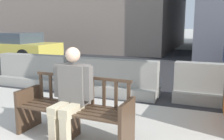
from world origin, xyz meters
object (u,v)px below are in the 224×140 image
(street_bench, at_px, (74,111))
(jersey_barrier_left, at_px, (35,73))
(seated_person, at_px, (71,92))
(jersey_barrier_centre, at_px, (115,81))
(car_taxi_near, at_px, (15,47))
(jersey_barrier_right, at_px, (224,88))

(street_bench, bearing_deg, jersey_barrier_left, 137.62)
(seated_person, relative_size, jersey_barrier_centre, 0.66)
(jersey_barrier_centre, height_order, jersey_barrier_left, same)
(car_taxi_near, bearing_deg, jersey_barrier_right, -21.89)
(jersey_barrier_centre, relative_size, jersey_barrier_left, 1.00)
(jersey_barrier_right, height_order, car_taxi_near, car_taxi_near)
(seated_person, xyz_separation_m, car_taxi_near, (-6.56, 6.00, -0.05))
(jersey_barrier_right, bearing_deg, jersey_barrier_left, -178.75)
(street_bench, xyz_separation_m, car_taxi_near, (-6.57, 5.95, 0.24))
(street_bench, xyz_separation_m, jersey_barrier_right, (2.07, 2.47, -0.06))
(jersey_barrier_left, bearing_deg, jersey_barrier_right, 1.25)
(seated_person, xyz_separation_m, jersey_barrier_right, (2.09, 2.53, -0.35))
(seated_person, relative_size, jersey_barrier_left, 0.65)
(seated_person, distance_m, jersey_barrier_left, 3.57)
(seated_person, bearing_deg, street_bench, 77.60)
(jersey_barrier_centre, distance_m, car_taxi_near, 7.29)
(jersey_barrier_right, bearing_deg, seated_person, -129.52)
(seated_person, bearing_deg, jersey_barrier_left, 136.81)
(street_bench, relative_size, jersey_barrier_left, 0.85)
(street_bench, distance_m, jersey_barrier_right, 3.23)
(jersey_barrier_left, bearing_deg, street_bench, -42.38)
(jersey_barrier_right, relative_size, car_taxi_near, 0.47)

